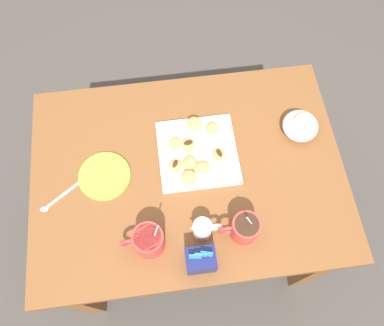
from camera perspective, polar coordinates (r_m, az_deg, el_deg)
The scene contains 22 objects.
ground_plane at distance 2.02m, azimuth -0.41°, elevation -9.23°, with size 8.00×8.00×0.00m, color #423D38.
dining_table at distance 1.45m, azimuth -0.57°, elevation -3.20°, with size 1.07×0.77×0.73m.
pastry_plate_square at distance 1.34m, azimuth 0.83°, elevation 1.56°, with size 0.27×0.27×0.02m, color white.
coffee_mug_red_left at distance 1.22m, azimuth 7.72°, elevation -9.49°, with size 0.13×0.09×0.15m.
coffee_mug_red_right at distance 1.20m, azimuth -6.50°, elevation -11.29°, with size 0.14×0.10×0.15m.
cream_pitcher_white at distance 1.22m, azimuth 1.61°, elevation -9.65°, with size 0.10×0.06×0.07m.
sugar_caddy at distance 1.20m, azimuth 1.45°, elevation -14.07°, with size 0.09×0.07×0.11m.
ice_cream_bowl at distance 1.41m, azimuth 15.72°, elevation 5.40°, with size 0.12×0.12×0.09m.
saucer_lime_left at distance 1.34m, azimuth -12.77°, elevation -1.89°, with size 0.18×0.18×0.01m, color #9EC633.
loose_spoon_near_saucer at distance 1.36m, azimuth -19.32°, elevation -5.13°, with size 0.14×0.10×0.01m.
beignet_0 at distance 1.29m, azimuth 1.63°, elevation -0.63°, with size 0.05×0.04×0.04m, color #DBA351.
beignet_1 at distance 1.32m, azimuth 4.00°, elevation 1.19°, with size 0.05×0.05×0.03m, color #DBA351.
chocolate_drizzle_1 at distance 1.30m, azimuth 4.04°, elevation 1.50°, with size 0.03×0.02×0.01m, color #381E11.
beignet_2 at distance 1.36m, azimuth 0.35°, elevation 5.80°, with size 0.06×0.05×0.04m, color #DBA351.
beignet_3 at distance 1.30m, azimuth -2.46°, elevation -0.43°, with size 0.04×0.05×0.03m, color #DBA351.
chocolate_drizzle_3 at distance 1.28m, azimuth -2.49°, elevation -0.12°, with size 0.03×0.02×0.01m, color #381E11.
beignet_4 at distance 1.33m, azimuth -2.53°, elevation 2.87°, with size 0.04×0.05×0.03m, color #DBA351.
beignet_5 at distance 1.33m, azimuth -0.54°, elevation 2.67°, with size 0.04×0.05×0.03m, color #DBA351.
chocolate_drizzle_5 at distance 1.31m, azimuth -0.55°, elevation 3.01°, with size 0.03×0.02×0.01m, color #381E11.
beignet_6 at distance 1.28m, azimuth -0.61°, elevation -2.12°, with size 0.05×0.05×0.03m, color #DBA351.
beignet_7 at distance 1.30m, azimuth -0.32°, elevation 0.02°, with size 0.05×0.05×0.03m, color #DBA351.
beignet_8 at distance 1.36m, azimuth 3.04°, elevation 5.14°, with size 0.04×0.04×0.04m, color #DBA351.
Camera 1 is at (0.05, 0.51, 1.95)m, focal length 36.19 mm.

